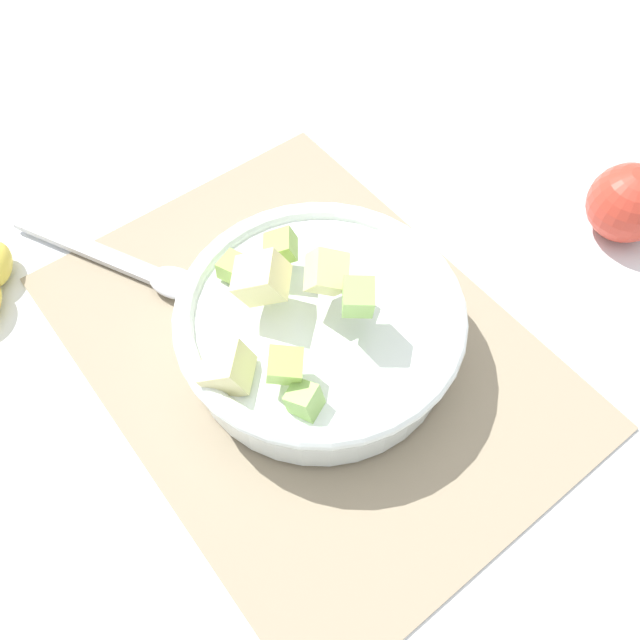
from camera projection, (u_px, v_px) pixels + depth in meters
The scene contains 5 objects.
ground_plane at pixel (307, 350), 0.64m from camera, with size 2.40×2.40×0.00m, color silver.
placemat at pixel (307, 348), 0.63m from camera, with size 0.48×0.36×0.01m, color gray.
salad_bowl at pixel (319, 325), 0.60m from camera, with size 0.25×0.25×0.12m.
serving_spoon at pixel (136, 267), 0.68m from camera, with size 0.21×0.12×0.01m.
whole_apple at pixel (628, 203), 0.69m from camera, with size 0.08×0.08×0.09m.
Camera 1 is at (0.27, -0.19, 0.54)m, focal length 38.10 mm.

